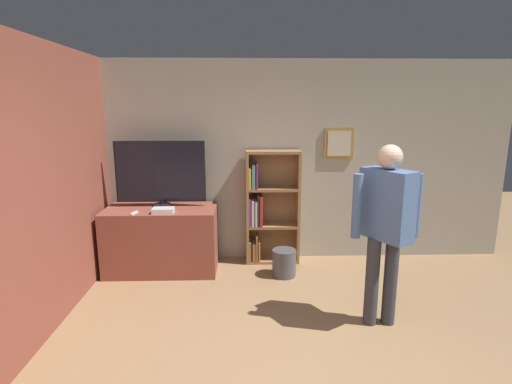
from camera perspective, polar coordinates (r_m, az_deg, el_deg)
name	(u,v)px	position (r m, az deg, el deg)	size (l,w,h in m)	color
wall_back	(274,162)	(5.45, 2.54, 4.29)	(6.44, 0.09, 2.70)	#B2AD9E
wall_side_brick	(57,184)	(4.41, -26.52, 1.08)	(0.06, 4.44, 2.70)	brown
tv_ledge	(162,239)	(5.32, -13.27, -6.61)	(1.40, 0.70, 0.83)	brown
television	(161,173)	(5.23, -13.47, 2.68)	(1.14, 0.22, 0.84)	black
game_console	(163,210)	(4.97, -13.12, -2.59)	(0.26, 0.16, 0.06)	white
remote_loose	(134,213)	(5.02, -17.05, -2.89)	(0.07, 0.14, 0.02)	white
bookshelf	(268,209)	(5.38, 1.68, -2.41)	(0.72, 0.28, 1.53)	#997047
person	(386,219)	(3.93, 18.03, -3.75)	(0.64, 0.54, 1.76)	#383842
waste_bin	(284,263)	(5.10, 4.03, -10.06)	(0.30, 0.30, 0.34)	#4C4C51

